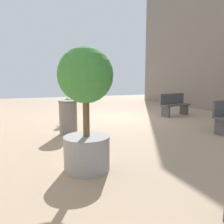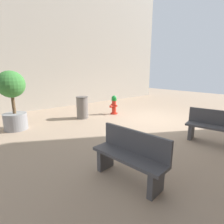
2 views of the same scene
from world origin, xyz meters
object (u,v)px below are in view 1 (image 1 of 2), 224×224
at_px(fire_hydrant, 69,111).
at_px(bench_near, 174,104).
at_px(planter_tree, 86,101).
at_px(trash_bin, 68,117).

relative_size(fire_hydrant, bench_near, 0.59).
bearing_deg(fire_hydrant, planter_tree, 83.24).
bearing_deg(trash_bin, planter_tree, 85.92).
xyz_separation_m(bench_near, planter_tree, (5.03, 4.11, 0.70)).
distance_m(fire_hydrant, bench_near, 4.54).
bearing_deg(planter_tree, fire_hydrant, -96.76).
bearing_deg(trash_bin, bench_near, -162.98).
relative_size(planter_tree, trash_bin, 2.16).
height_order(bench_near, planter_tree, planter_tree).
relative_size(bench_near, trash_bin, 1.61).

